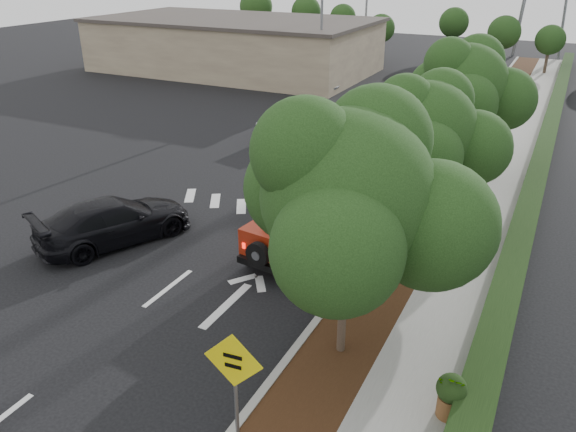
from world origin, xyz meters
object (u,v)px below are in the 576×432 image
Objects in this scene: silver_suv_ahead at (349,143)px; speed_hump_sign at (234,374)px; red_jeep at (299,223)px; black_suv_oncoming at (114,221)px.

silver_suv_ahead is 2.02× the size of speed_hump_sign.
red_jeep reaches higher than black_suv_oncoming.
speed_hump_sign reaches higher than silver_suv_ahead.
red_jeep reaches higher than silver_suv_ahead.
speed_hump_sign is (4.30, -17.33, 1.05)m from silver_suv_ahead.
silver_suv_ahead is 12.32m from black_suv_oncoming.
silver_suv_ahead is at bearing -84.17° from black_suv_oncoming.
black_suv_oncoming is (-5.90, -2.05, -0.29)m from red_jeep.
black_suv_oncoming is at bearing 139.64° from speed_hump_sign.
silver_suv_ahead is at bearing 108.46° from red_jeep.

